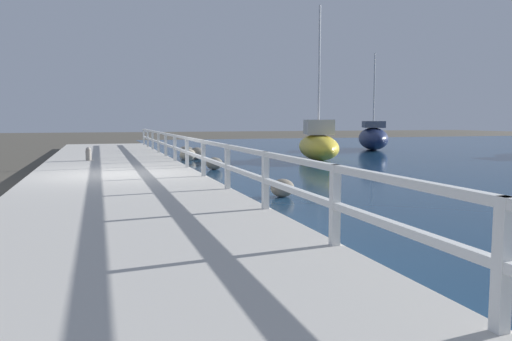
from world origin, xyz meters
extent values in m
plane|color=#4C473D|center=(0.00, 0.00, 0.00)|extent=(120.00, 120.00, 0.00)
cube|color=beige|center=(0.00, 0.00, 0.13)|extent=(4.46, 36.00, 0.27)
cube|color=white|center=(2.13, -11.22, 0.74)|extent=(0.10, 0.10, 0.93)
cube|color=white|center=(2.13, -8.72, 0.74)|extent=(0.10, 0.10, 0.93)
cube|color=white|center=(2.13, -6.23, 0.74)|extent=(0.10, 0.10, 0.93)
cube|color=white|center=(2.13, -3.74, 0.74)|extent=(0.10, 0.10, 0.93)
cube|color=white|center=(2.13, -1.25, 0.74)|extent=(0.10, 0.10, 0.93)
cube|color=white|center=(2.13, 1.25, 0.74)|extent=(0.10, 0.10, 0.93)
cube|color=white|center=(2.13, 3.74, 0.74)|extent=(0.10, 0.10, 0.93)
cube|color=white|center=(2.13, 6.23, 0.74)|extent=(0.10, 0.10, 0.93)
cube|color=white|center=(2.13, 8.72, 0.74)|extent=(0.10, 0.10, 0.93)
cube|color=white|center=(2.13, 11.22, 0.74)|extent=(0.10, 0.10, 0.93)
cube|color=white|center=(2.13, 13.71, 0.74)|extent=(0.10, 0.10, 0.93)
cube|color=white|center=(2.13, 16.20, 0.74)|extent=(0.10, 0.10, 0.93)
cube|color=white|center=(2.13, 0.00, 1.16)|extent=(0.09, 32.50, 0.08)
cube|color=white|center=(2.13, 0.00, 0.74)|extent=(0.09, 32.50, 0.08)
ellipsoid|color=slate|center=(3.45, -3.51, 0.20)|extent=(0.54, 0.49, 0.41)
ellipsoid|color=#666056|center=(3.48, 9.01, 0.25)|extent=(0.66, 0.60, 0.50)
ellipsoid|color=#666056|center=(3.66, 7.70, 0.26)|extent=(0.70, 0.63, 0.53)
ellipsoid|color=gray|center=(3.75, 11.57, 0.19)|extent=(0.51, 0.45, 0.38)
ellipsoid|color=gray|center=(3.18, 7.21, 0.25)|extent=(0.67, 0.60, 0.50)
ellipsoid|color=#666056|center=(3.37, 2.97, 0.21)|extent=(0.57, 0.52, 0.43)
cylinder|color=gray|center=(-0.79, 4.94, 0.45)|extent=(0.20, 0.20, 0.36)
sphere|color=gray|center=(-0.79, 4.94, 0.66)|extent=(0.18, 0.18, 0.18)
ellipsoid|color=#192347|center=(14.76, 11.67, 0.64)|extent=(3.65, 5.47, 1.27)
cube|color=#4C566B|center=(14.76, 11.67, 1.47)|extent=(1.99, 2.60, 0.38)
cylinder|color=silver|center=(14.76, 11.67, 3.40)|extent=(0.09, 0.09, 4.25)
ellipsoid|color=gold|center=(8.61, 5.84, 0.55)|extent=(3.07, 5.52, 1.09)
cube|color=beige|center=(8.61, 5.84, 1.41)|extent=(1.64, 2.21, 0.63)
cylinder|color=silver|center=(8.61, 5.84, 3.81)|extent=(0.09, 0.09, 5.42)
camera|label=1|loc=(-0.44, -13.83, 1.71)|focal=35.00mm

